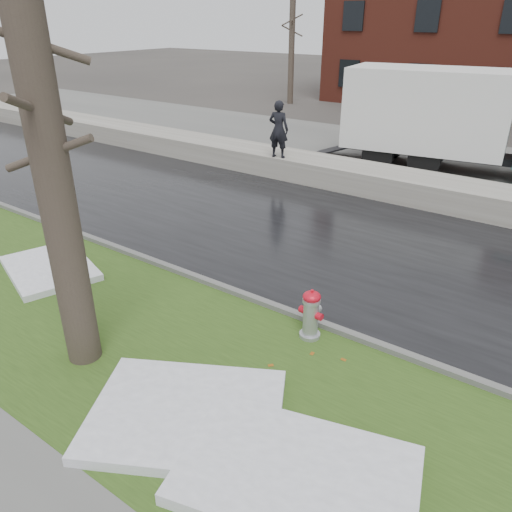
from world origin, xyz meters
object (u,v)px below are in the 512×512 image
Objects in this scene: tree at (50,159)px; box_truck at (459,120)px; worker at (279,129)px; fire_hydrant at (311,312)px.

tree reaches higher than box_truck.
tree is 10.66m from worker.
worker is (-5.64, 7.49, 1.15)m from fire_hydrant.
fire_hydrant is 0.09× the size of box_truck.
tree is (-2.71, -2.63, 2.79)m from fire_hydrant.
box_truck is at bearing -147.83° from worker.
worker is at bearing 106.10° from tree.
fire_hydrant is at bearing 44.05° from tree.
box_truck reaches higher than fire_hydrant.
box_truck is at bearing 99.99° from fire_hydrant.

